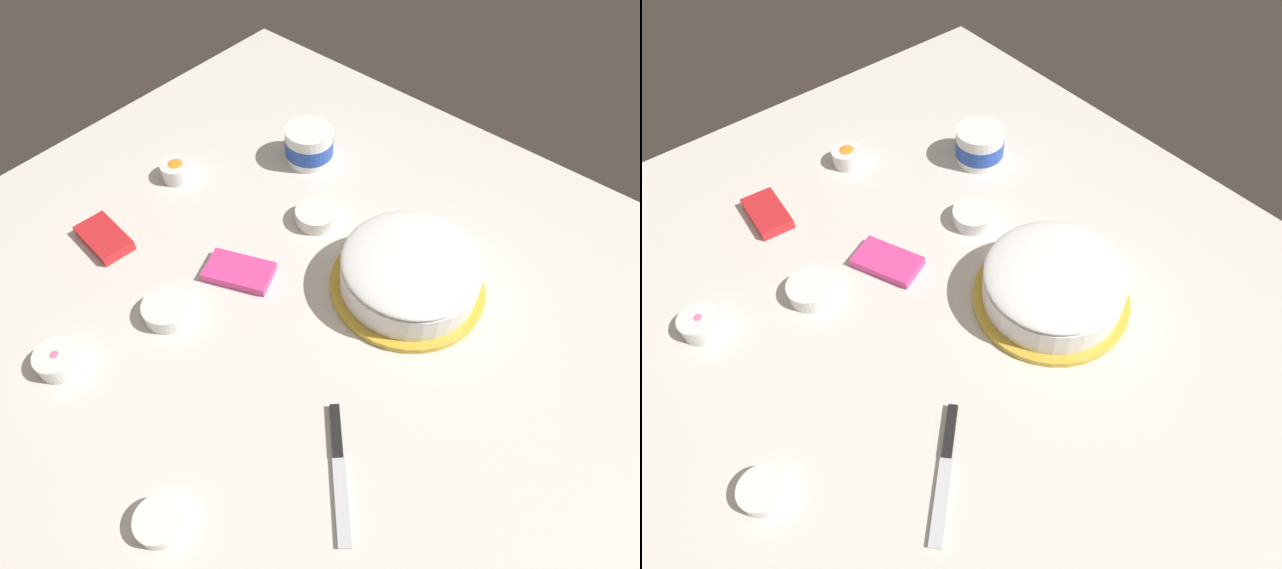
# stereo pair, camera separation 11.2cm
# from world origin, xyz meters

# --- Properties ---
(ground_plane) EXTENTS (1.54, 1.54, 0.00)m
(ground_plane) POSITION_xyz_m (0.00, 0.00, 0.00)
(ground_plane) COLOR silver
(frosted_cake) EXTENTS (0.32, 0.32, 0.10)m
(frosted_cake) POSITION_xyz_m (-0.19, -0.20, 0.05)
(frosted_cake) COLOR gold
(frosted_cake) RESTS_ON ground_plane
(frosting_tub) EXTENTS (0.12, 0.12, 0.09)m
(frosting_tub) POSITION_xyz_m (0.23, -0.38, 0.05)
(frosting_tub) COLOR white
(frosting_tub) RESTS_ON ground_plane
(spreading_knife) EXTENTS (0.18, 0.18, 0.01)m
(spreading_knife) POSITION_xyz_m (-0.32, 0.17, 0.01)
(spreading_knife) COLOR silver
(spreading_knife) RESTS_ON ground_plane
(sprinkle_bowl_pink) EXTENTS (0.08, 0.08, 0.04)m
(sprinkle_bowl_pink) POSITION_xyz_m (0.19, 0.37, 0.02)
(sprinkle_bowl_pink) COLOR white
(sprinkle_bowl_pink) RESTS_ON ground_plane
(sprinkle_bowl_yellow) EXTENTS (0.10, 0.10, 0.03)m
(sprinkle_bowl_yellow) POSITION_xyz_m (0.08, -0.23, 0.02)
(sprinkle_bowl_yellow) COLOR white
(sprinkle_bowl_yellow) RESTS_ON ground_plane
(sprinkle_bowl_blue) EXTENTS (0.10, 0.10, 0.04)m
(sprinkle_bowl_blue) POSITION_xyz_m (0.13, 0.16, 0.02)
(sprinkle_bowl_blue) COLOR white
(sprinkle_bowl_blue) RESTS_ON ground_plane
(sprinkle_bowl_rainbow) EXTENTS (0.08, 0.08, 0.03)m
(sprinkle_bowl_rainbow) POSITION_xyz_m (-0.17, 0.43, 0.02)
(sprinkle_bowl_rainbow) COLOR white
(sprinkle_bowl_rainbow) RESTS_ON ground_plane
(sprinkle_bowl_orange) EXTENTS (0.08, 0.08, 0.04)m
(sprinkle_bowl_orange) POSITION_xyz_m (0.43, -0.12, 0.02)
(sprinkle_bowl_orange) COLOR white
(sprinkle_bowl_orange) RESTS_ON ground_plane
(candy_box_lower) EXTENTS (0.16, 0.13, 0.02)m
(candy_box_lower) POSITION_xyz_m (0.10, -0.00, 0.01)
(candy_box_lower) COLOR #E53D8E
(candy_box_lower) RESTS_ON ground_plane
(candy_box_upper) EXTENTS (0.14, 0.09, 0.02)m
(candy_box_upper) POSITION_xyz_m (0.39, 0.13, 0.01)
(candy_box_upper) COLOR red
(candy_box_upper) RESTS_ON ground_plane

